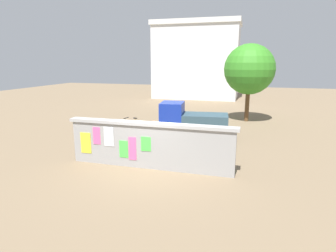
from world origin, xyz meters
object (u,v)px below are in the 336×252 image
bicycle_far (133,128)px  person_walking (154,135)px  auto_rickshaw_truck (190,120)px  tree_roadside (249,69)px  motorcycle (203,147)px  bicycle_near (109,141)px

bicycle_far → person_walking: 4.27m
auto_rickshaw_truck → person_walking: bearing=-100.9°
auto_rickshaw_truck → bicycle_far: bearing=-172.3°
auto_rickshaw_truck → tree_roadside: bearing=60.0°
auto_rickshaw_truck → motorcycle: (1.25, -3.39, -0.44)m
motorcycle → bicycle_far: 5.32m
bicycle_far → tree_roadside: size_ratio=0.32×
motorcycle → tree_roadside: tree_roadside is taller
auto_rickshaw_truck → tree_roadside: (2.91, 5.04, 2.60)m
motorcycle → person_walking: (-2.00, -0.50, 0.52)m
bicycle_far → motorcycle: bearing=-33.8°
bicycle_near → person_walking: 2.62m
motorcycle → auto_rickshaw_truck: bearing=110.2°
auto_rickshaw_truck → bicycle_far: size_ratio=2.22×
motorcycle → tree_roadside: 9.11m
tree_roadside → auto_rickshaw_truck: bearing=-120.0°
bicycle_near → person_walking: (2.46, -0.64, 0.62)m
motorcycle → bicycle_near: 4.46m
person_walking → bicycle_near: bearing=165.5°
auto_rickshaw_truck → person_walking: auto_rickshaw_truck is taller
bicycle_far → tree_roadside: tree_roadside is taller
motorcycle → bicycle_far: bicycle_far is taller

